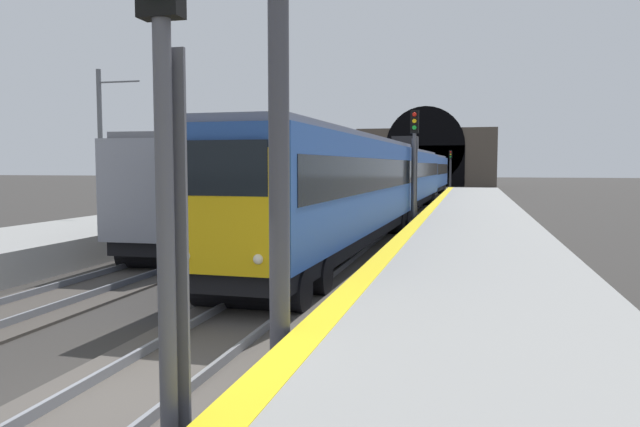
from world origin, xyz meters
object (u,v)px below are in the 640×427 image
(train_main_approaching, at_px, (405,177))
(railway_signal_far, at_px, (450,166))
(railway_signal_mid, at_px, (414,160))
(train_adjacent_platform, at_px, (311,179))
(railway_signal_near, at_px, (165,149))
(catenary_mast_near, at_px, (101,149))

(train_main_approaching, xyz_separation_m, railway_signal_far, (35.52, -1.78, 0.65))
(train_main_approaching, distance_m, railway_signal_mid, 12.75)
(train_adjacent_platform, distance_m, railway_signal_far, 41.94)
(railway_signal_near, relative_size, railway_signal_mid, 0.96)
(railway_signal_far, relative_size, catenary_mast_near, 0.66)
(train_main_approaching, bearing_deg, railway_signal_mid, 9.57)
(railway_signal_mid, distance_m, railway_signal_far, 48.10)
(train_adjacent_platform, bearing_deg, railway_signal_far, -10.85)
(railway_signal_near, bearing_deg, catenary_mast_near, -145.00)
(train_main_approaching, distance_m, train_adjacent_platform, 7.67)
(railway_signal_near, xyz_separation_m, railway_signal_far, (71.60, 0.00, -0.25))
(railway_signal_mid, xyz_separation_m, railway_signal_far, (48.10, 0.00, -0.37))
(train_main_approaching, xyz_separation_m, train_adjacent_platform, (-5.87, 4.93, -0.03))
(train_main_approaching, xyz_separation_m, railway_signal_near, (-36.08, -1.78, 0.90))
(train_adjacent_platform, distance_m, catenary_mast_near, 12.65)
(train_adjacent_platform, xyz_separation_m, railway_signal_near, (-30.21, -6.71, 0.93))
(railway_signal_far, xyz_separation_m, catenary_mast_near, (-51.64, 13.97, 0.83))
(train_adjacent_platform, relative_size, railway_signal_far, 7.93)
(railway_signal_near, distance_m, railway_signal_far, 71.60)
(train_main_approaching, distance_m, railway_signal_far, 35.57)
(railway_signal_mid, bearing_deg, train_main_approaching, -171.95)
(train_main_approaching, relative_size, railway_signal_far, 12.14)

